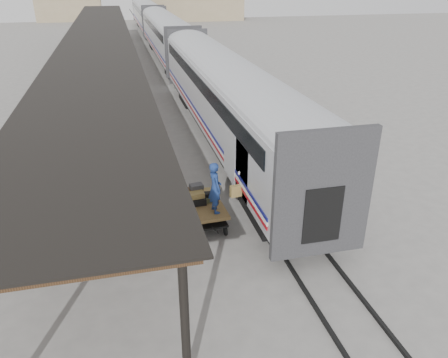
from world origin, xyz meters
TOP-DOWN VIEW (x-y plane):
  - ground at (0.00, 0.00)m, footprint 160.00×160.00m
  - train at (3.19, 33.79)m, footprint 3.45×76.01m
  - canopy at (-3.40, 24.00)m, footprint 4.90×64.30m
  - rails at (3.20, 34.00)m, footprint 1.54×150.00m
  - building_left at (-10.00, 82.00)m, footprint 12.00×8.00m
  - baggage_cart at (0.40, -0.33)m, footprint 1.36×2.46m
  - suitcase_stack at (0.29, -0.01)m, footprint 1.14×1.11m
  - luggage_tug at (-2.08, 17.14)m, footprint 1.07×1.65m
  - porter at (0.65, -0.98)m, footprint 0.53×0.73m
  - pedestrian at (-2.34, 13.50)m, footprint 1.04×0.75m

SIDE VIEW (x-z plane):
  - ground at x=0.00m, z-range 0.00..0.00m
  - rails at x=3.20m, z-range 0.00..0.12m
  - luggage_tug at x=-2.08m, z-range -0.06..1.35m
  - baggage_cart at x=0.40m, z-range 0.22..1.08m
  - pedestrian at x=-2.34m, z-range 0.00..1.63m
  - suitcase_stack at x=0.29m, z-range 0.77..1.36m
  - porter at x=0.65m, z-range 0.86..2.71m
  - train at x=3.19m, z-range 0.69..4.70m
  - building_left at x=-10.00m, z-range 0.00..6.00m
  - canopy at x=-3.40m, z-range 1.93..6.08m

